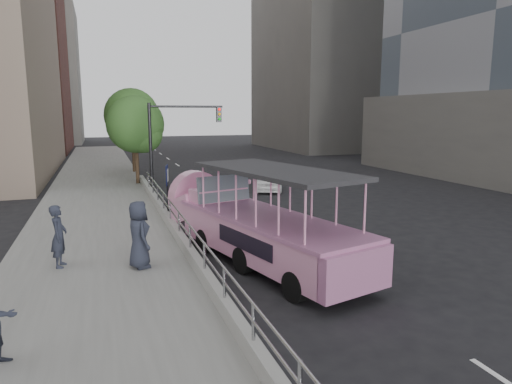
% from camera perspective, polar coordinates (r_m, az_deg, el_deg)
% --- Properties ---
extents(ground, '(160.00, 160.00, 0.00)m').
position_cam_1_polar(ground, '(15.03, 3.74, -8.21)').
color(ground, black).
extents(sidewalk, '(5.50, 80.00, 0.30)m').
position_cam_1_polar(sidewalk, '(23.62, -19.04, -1.68)').
color(sidewalk, gray).
rests_on(sidewalk, ground).
extents(kerb_wall, '(0.24, 30.00, 0.36)m').
position_cam_1_polar(kerb_wall, '(15.93, -9.54, -5.49)').
color(kerb_wall, '#ACACA7').
rests_on(kerb_wall, sidewalk).
extents(guardrail, '(0.07, 22.00, 0.71)m').
position_cam_1_polar(guardrail, '(15.77, -9.61, -3.16)').
color(guardrail, '#A6A7AB').
rests_on(guardrail, kerb_wall).
extents(duck_boat, '(4.39, 9.44, 3.05)m').
position_cam_1_polar(duck_boat, '(14.68, -0.53, -4.04)').
color(duck_boat, black).
rests_on(duck_boat, ground).
extents(car, '(2.98, 4.41, 1.40)m').
position_cam_1_polar(car, '(27.89, 1.46, 1.71)').
color(car, white).
rests_on(car, ground).
extents(pedestrian_near, '(0.52, 0.71, 1.80)m').
position_cam_1_polar(pedestrian_near, '(14.19, -23.43, -5.08)').
color(pedestrian_near, '#262A38').
rests_on(pedestrian_near, sidewalk).
extents(pedestrian_far, '(0.83, 1.07, 1.93)m').
position_cam_1_polar(pedestrian_far, '(13.36, -14.45, -5.18)').
color(pedestrian_far, '#262A38').
rests_on(pedestrian_far, sidewalk).
extents(parking_sign, '(0.17, 0.56, 2.56)m').
position_cam_1_polar(parking_sign, '(19.09, -11.00, 0.54)').
color(parking_sign, black).
rests_on(parking_sign, ground).
extents(traffic_signal, '(4.20, 0.32, 5.20)m').
position_cam_1_polar(traffic_signal, '(25.99, -10.46, 7.16)').
color(traffic_signal, black).
rests_on(traffic_signal, ground).
extents(street_tree_near, '(3.52, 3.52, 5.72)m').
position_cam_1_polar(street_tree_near, '(29.20, -14.62, 7.92)').
color(street_tree_near, '#322216').
rests_on(street_tree_near, ground).
extents(street_tree_far, '(3.97, 3.97, 6.45)m').
position_cam_1_polar(street_tree_far, '(35.19, -15.09, 8.97)').
color(street_tree_far, '#322216').
rests_on(street_tree_far, ground).
extents(midrise_stone_a, '(20.00, 20.00, 32.00)m').
position_cam_1_polar(midrise_stone_a, '(64.55, 11.40, 19.82)').
color(midrise_stone_a, slate).
rests_on(midrise_stone_a, ground).
extents(midrise_stone_b, '(16.00, 14.00, 20.00)m').
position_cam_1_polar(midrise_stone_b, '(78.07, -27.24, 12.75)').
color(midrise_stone_b, slate).
rests_on(midrise_stone_b, ground).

